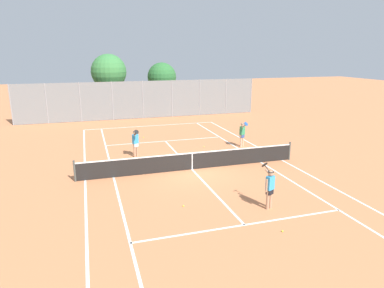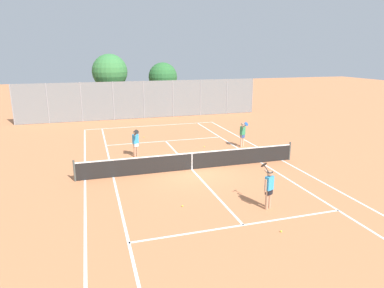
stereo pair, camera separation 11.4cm
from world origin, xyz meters
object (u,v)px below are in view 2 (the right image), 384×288
at_px(player_near_side, 269,187).
at_px(loose_tennis_ball_4, 182,206).
at_px(player_far_left, 136,142).
at_px(loose_tennis_ball_1, 105,171).
at_px(tree_behind_left, 110,73).
at_px(loose_tennis_ball_2, 144,137).
at_px(player_far_right, 243,133).
at_px(tennis_net, 192,160).
at_px(loose_tennis_ball_0, 204,147).
at_px(tree_behind_right, 163,78).
at_px(loose_tennis_ball_3, 216,161).
at_px(loose_tennis_ball_5, 281,231).

xyz_separation_m(player_near_side, loose_tennis_ball_4, (-3.23, 1.16, -0.89)).
bearing_deg(loose_tennis_ball_4, player_far_left, 96.22).
relative_size(player_near_side, loose_tennis_ball_1, 26.88).
bearing_deg(player_far_left, tree_behind_left, 91.24).
bearing_deg(loose_tennis_ball_1, loose_tennis_ball_2, 65.07).
relative_size(player_far_right, loose_tennis_ball_4, 26.88).
height_order(tennis_net, loose_tennis_ball_0, tennis_net).
relative_size(loose_tennis_ball_2, tree_behind_right, 0.01).
bearing_deg(player_far_right, player_far_left, -178.47).
height_order(player_near_side, loose_tennis_ball_3, player_near_side).
bearing_deg(tree_behind_left, player_far_left, -88.76).
relative_size(player_near_side, tree_behind_right, 0.35).
distance_m(tree_behind_left, tree_behind_right, 5.69).
xyz_separation_m(player_near_side, loose_tennis_ball_5, (-0.48, -1.83, -0.89)).
distance_m(tennis_net, loose_tennis_ball_5, 7.34).
distance_m(player_near_side, loose_tennis_ball_4, 3.55).
relative_size(tennis_net, loose_tennis_ball_1, 181.82).
height_order(loose_tennis_ball_4, tree_behind_right, tree_behind_right).
distance_m(player_far_right, loose_tennis_ball_5, 11.29).
height_order(tennis_net, player_far_left, player_far_left).
bearing_deg(loose_tennis_ball_4, loose_tennis_ball_3, 56.51).
relative_size(loose_tennis_ball_2, loose_tennis_ball_3, 1.00).
relative_size(tennis_net, tree_behind_left, 2.01).
bearing_deg(tennis_net, player_far_right, 37.08).
xyz_separation_m(loose_tennis_ball_4, tree_behind_left, (-1.14, 22.60, 4.12)).
xyz_separation_m(loose_tennis_ball_1, loose_tennis_ball_4, (2.78, -5.33, 0.00)).
xyz_separation_m(player_near_side, loose_tennis_ball_2, (-2.84, 13.30, -0.89)).
bearing_deg(player_near_side, loose_tennis_ball_5, -104.80).
height_order(tennis_net, player_near_side, player_near_side).
relative_size(loose_tennis_ball_1, loose_tennis_ball_2, 1.00).
xyz_separation_m(tennis_net, loose_tennis_ball_0, (2.10, 4.07, -0.48)).
distance_m(tennis_net, tree_behind_left, 18.91).
bearing_deg(player_far_right, loose_tennis_ball_2, 142.91).
bearing_deg(loose_tennis_ball_5, tennis_net, 98.21).
relative_size(loose_tennis_ball_4, loose_tennis_ball_5, 1.00).
bearing_deg(loose_tennis_ball_3, tree_behind_right, 86.80).
height_order(player_near_side, tree_behind_right, tree_behind_right).
xyz_separation_m(player_far_right, loose_tennis_ball_1, (-9.03, -2.37, -0.89)).
height_order(loose_tennis_ball_1, loose_tennis_ball_5, same).
bearing_deg(loose_tennis_ball_4, loose_tennis_ball_0, 65.51).
relative_size(player_near_side, loose_tennis_ball_3, 26.88).
distance_m(loose_tennis_ball_1, loose_tennis_ball_2, 7.51).
height_order(player_far_right, loose_tennis_ball_4, player_far_right).
height_order(loose_tennis_ball_1, tree_behind_left, tree_behind_left).
xyz_separation_m(player_near_side, tree_behind_left, (-4.38, 23.76, 3.23)).
xyz_separation_m(loose_tennis_ball_3, tree_behind_left, (-4.53, 17.48, 4.12)).
height_order(player_far_right, loose_tennis_ball_3, player_far_right).
height_order(loose_tennis_ball_3, loose_tennis_ball_4, same).
bearing_deg(tree_behind_right, tree_behind_left, -169.94).
bearing_deg(tree_behind_left, loose_tennis_ball_1, -95.39).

